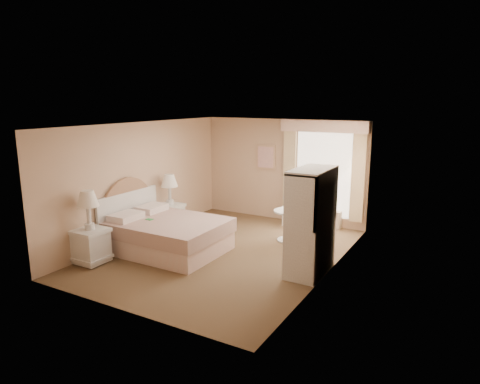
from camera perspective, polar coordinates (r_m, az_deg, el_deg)
The scene contains 9 objects.
room at distance 8.21m, azimuth -2.11°, elevation 0.19°, with size 4.21×5.51×2.51m.
window at distance 10.13m, azimuth 10.94°, elevation 2.82°, with size 2.05×0.22×2.51m.
framed_art at distance 10.71m, azimuth 3.46°, elevation 4.66°, with size 0.52×0.04×0.62m.
bed at distance 8.69m, azimuth -10.08°, elevation -5.38°, with size 2.16×1.70×1.50m.
nightstand_near at distance 8.31m, azimuth -19.32°, elevation -5.64°, with size 0.56×0.56×1.35m.
nightstand_far at distance 9.91m, azimuth -9.28°, elevation -2.37°, with size 0.53×0.53×1.29m.
round_table at distance 9.15m, azimuth 6.48°, elevation -3.80°, with size 0.63×0.63×0.67m.
cafe_chair at distance 10.35m, azimuth 6.76°, elevation -1.68°, with size 0.49×0.49×0.83m.
armoire at distance 7.47m, azimuth 9.45°, elevation -5.07°, with size 0.55×1.11×1.84m.
Camera 1 is at (4.22, -6.83, 2.98)m, focal length 32.00 mm.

